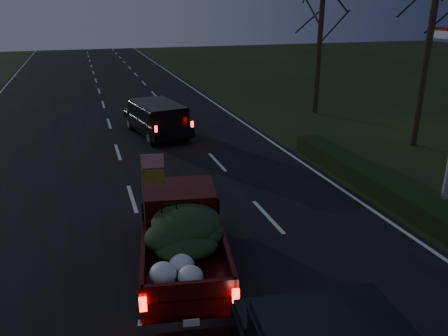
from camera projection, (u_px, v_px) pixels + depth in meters
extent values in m
plane|color=black|center=(160.00, 290.00, 9.40)|extent=(120.00, 120.00, 0.00)
cube|color=black|center=(160.00, 290.00, 9.40)|extent=(14.00, 120.00, 0.02)
cube|color=black|center=(381.00, 184.00, 14.23)|extent=(1.00, 10.00, 0.60)
cylinder|color=black|center=(428.00, 46.00, 17.80)|extent=(0.28, 0.28, 8.50)
cylinder|color=black|center=(319.00, 50.00, 24.01)|extent=(0.28, 0.28, 7.00)
cube|color=#3C0808|center=(183.00, 244.00, 10.15)|extent=(2.57, 4.81, 0.50)
cube|color=#3C0808|center=(180.00, 203.00, 10.67)|extent=(1.91, 1.72, 0.82)
cube|color=black|center=(180.00, 199.00, 10.64)|extent=(1.99, 1.65, 0.50)
cube|color=#3C0808|center=(185.00, 262.00, 8.95)|extent=(2.09, 2.80, 0.05)
ellipsoid|color=black|center=(186.00, 233.00, 9.24)|extent=(1.72, 1.87, 0.55)
cylinder|color=gray|center=(143.00, 194.00, 9.58)|extent=(0.03, 0.03, 1.83)
cube|color=red|center=(153.00, 161.00, 9.35)|extent=(0.47, 0.10, 0.31)
cube|color=gold|center=(154.00, 177.00, 9.47)|extent=(0.47, 0.10, 0.31)
cube|color=black|center=(156.00, 123.00, 20.63)|extent=(2.67, 4.73, 0.56)
cube|color=black|center=(157.00, 111.00, 20.22)|extent=(2.33, 3.52, 0.74)
cube|color=black|center=(157.00, 109.00, 20.19)|extent=(2.41, 3.45, 0.45)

